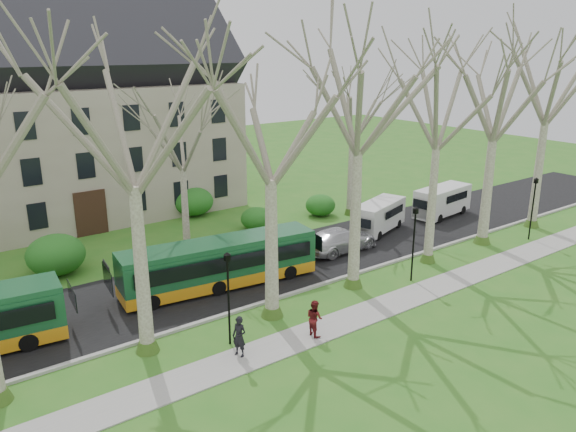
# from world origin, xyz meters

# --- Properties ---
(ground) EXTENTS (120.00, 120.00, 0.00)m
(ground) POSITION_xyz_m (0.00, 0.00, 0.00)
(ground) COLOR #2E6C1F
(ground) RESTS_ON ground
(sidewalk) EXTENTS (70.00, 2.00, 0.06)m
(sidewalk) POSITION_xyz_m (0.00, -2.50, 0.03)
(sidewalk) COLOR gray
(sidewalk) RESTS_ON ground
(road) EXTENTS (80.00, 8.00, 0.06)m
(road) POSITION_xyz_m (0.00, 5.50, 0.03)
(road) COLOR black
(road) RESTS_ON ground
(curb) EXTENTS (80.00, 0.25, 0.14)m
(curb) POSITION_xyz_m (0.00, 1.50, 0.07)
(curb) COLOR #A5A39E
(curb) RESTS_ON ground
(building) EXTENTS (26.50, 12.20, 16.00)m
(building) POSITION_xyz_m (-6.00, 24.00, 8.07)
(building) COLOR gray
(building) RESTS_ON ground
(tree_row_verge) EXTENTS (49.00, 7.00, 14.00)m
(tree_row_verge) POSITION_xyz_m (0.00, 0.30, 7.00)
(tree_row_verge) COLOR gray
(tree_row_verge) RESTS_ON ground
(tree_row_far) EXTENTS (33.00, 7.00, 12.00)m
(tree_row_far) POSITION_xyz_m (-1.33, 11.00, 6.00)
(tree_row_far) COLOR gray
(tree_row_far) RESTS_ON ground
(lamp_row) EXTENTS (36.22, 0.22, 4.30)m
(lamp_row) POSITION_xyz_m (-0.00, -1.00, 2.57)
(lamp_row) COLOR black
(lamp_row) RESTS_ON ground
(hedges) EXTENTS (30.60, 8.60, 2.00)m
(hedges) POSITION_xyz_m (-4.67, 14.00, 1.00)
(hedges) COLOR #1D4E16
(hedges) RESTS_ON ground
(bus_follow) EXTENTS (11.15, 3.61, 2.74)m
(bus_follow) POSITION_xyz_m (-3.22, 4.70, 1.43)
(bus_follow) COLOR #164F2B
(bus_follow) RESTS_ON road
(sedan) EXTENTS (5.32, 2.23, 1.54)m
(sedan) POSITION_xyz_m (5.86, 4.93, 0.83)
(sedan) COLOR silver
(sedan) RESTS_ON road
(van_a) EXTENTS (5.34, 3.32, 2.19)m
(van_a) POSITION_xyz_m (10.69, 6.30, 1.16)
(van_a) COLOR silver
(van_a) RESTS_ON road
(van_b) EXTENTS (5.46, 2.53, 2.30)m
(van_b) POSITION_xyz_m (17.48, 6.14, 1.21)
(van_b) COLOR silver
(van_b) RESTS_ON road
(pedestrian_a) EXTENTS (0.66, 0.78, 1.82)m
(pedestrian_a) POSITION_xyz_m (-6.22, -2.18, 0.97)
(pedestrian_a) COLOR black
(pedestrian_a) RESTS_ON sidewalk
(pedestrian_b) EXTENTS (0.69, 0.87, 1.73)m
(pedestrian_b) POSITION_xyz_m (-2.49, -2.69, 0.92)
(pedestrian_b) COLOR maroon
(pedestrian_b) RESTS_ON sidewalk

